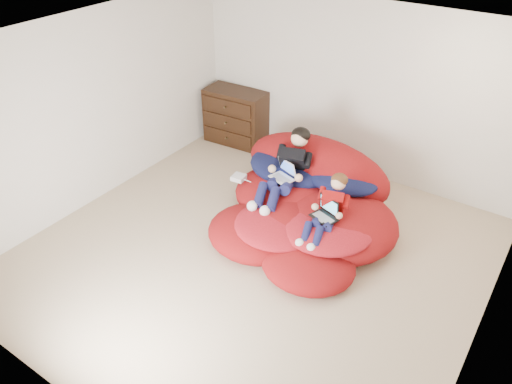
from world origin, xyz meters
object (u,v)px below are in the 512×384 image
at_px(younger_boy, 329,206).
at_px(laptop_white, 284,173).
at_px(laptop_black, 326,212).
at_px(beanbag_pile, 306,203).
at_px(dresser, 236,117).
at_px(older_boy, 288,165).

bearing_deg(younger_boy, laptop_white, 159.57).
xyz_separation_m(laptop_white, laptop_black, (0.79, -0.35, -0.08)).
relative_size(beanbag_pile, laptop_white, 7.19).
distance_m(laptop_white, laptop_black, 0.87).
bearing_deg(younger_boy, dresser, 147.27).
height_order(dresser, beanbag_pile, dresser).
height_order(older_boy, younger_boy, older_boy).
xyz_separation_m(older_boy, laptop_white, (0.00, -0.09, -0.07)).
relative_size(dresser, older_boy, 0.90).
height_order(beanbag_pile, laptop_black, beanbag_pile).
distance_m(older_boy, younger_boy, 0.88).
bearing_deg(laptop_black, dresser, 146.34).
height_order(dresser, younger_boy, younger_boy).
relative_size(older_boy, younger_boy, 1.28).
height_order(dresser, laptop_white, dresser).
bearing_deg(beanbag_pile, laptop_white, -173.03).
bearing_deg(beanbag_pile, dresser, 147.97).
relative_size(beanbag_pile, younger_boy, 2.76).
distance_m(dresser, younger_boy, 3.01).
height_order(laptop_white, laptop_black, laptop_white).
distance_m(beanbag_pile, older_boy, 0.54).
xyz_separation_m(dresser, beanbag_pile, (2.06, -1.29, -0.18)).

